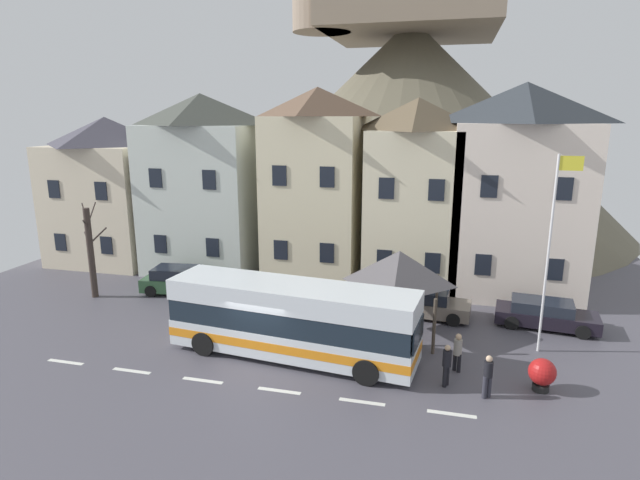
% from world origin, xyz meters
% --- Properties ---
extents(ground_plane, '(40.00, 60.00, 0.07)m').
position_xyz_m(ground_plane, '(0.00, -0.00, -0.03)').
color(ground_plane, '#4D4A54').
extents(townhouse_00, '(6.65, 6.39, 9.52)m').
position_xyz_m(townhouse_00, '(-14.85, 12.16, 4.76)').
color(townhouse_00, beige).
rests_on(townhouse_00, ground_plane).
extents(townhouse_01, '(6.74, 5.43, 10.89)m').
position_xyz_m(townhouse_01, '(-7.78, 11.69, 5.44)').
color(townhouse_01, silver).
rests_on(townhouse_01, ground_plane).
extents(townhouse_02, '(5.31, 6.28, 11.19)m').
position_xyz_m(townhouse_02, '(-0.61, 12.11, 5.60)').
color(townhouse_02, beige).
rests_on(townhouse_02, ground_plane).
extents(townhouse_03, '(5.04, 6.22, 10.56)m').
position_xyz_m(townhouse_03, '(5.12, 12.08, 5.28)').
color(townhouse_03, beige).
rests_on(townhouse_03, ground_plane).
extents(townhouse_04, '(6.76, 5.59, 11.28)m').
position_xyz_m(townhouse_04, '(10.59, 11.77, 5.64)').
color(townhouse_04, silver).
rests_on(townhouse_04, ground_plane).
extents(hilltop_castle, '(37.31, 37.31, 26.94)m').
position_xyz_m(hilltop_castle, '(3.11, 29.28, 9.45)').
color(hilltop_castle, '#635D4A').
rests_on(hilltop_castle, ground_plane).
extents(transit_bus, '(10.37, 3.53, 3.07)m').
position_xyz_m(transit_bus, '(1.15, 1.09, 1.55)').
color(transit_bus, silver).
rests_on(transit_bus, ground_plane).
extents(bus_shelter, '(3.60, 3.60, 3.87)m').
position_xyz_m(bus_shelter, '(5.07, 4.38, 3.12)').
color(bus_shelter, '#473D33').
rests_on(bus_shelter, ground_plane).
extents(parked_car_00, '(4.17, 2.37, 1.44)m').
position_xyz_m(parked_car_00, '(-7.26, 7.01, 0.70)').
color(parked_car_00, '#325A37').
rests_on(parked_car_00, ground_plane).
extents(parked_car_01, '(4.64, 2.27, 1.28)m').
position_xyz_m(parked_car_01, '(11.64, 6.82, 0.63)').
color(parked_car_01, black).
rests_on(parked_car_01, ground_plane).
extents(parked_car_02, '(4.35, 2.17, 1.37)m').
position_xyz_m(parked_car_02, '(6.16, 6.83, 0.67)').
color(parked_car_02, '#74695D').
rests_on(parked_car_02, ground_plane).
extents(pedestrian_00, '(0.31, 0.34, 1.60)m').
position_xyz_m(pedestrian_00, '(7.27, 0.20, 0.87)').
color(pedestrian_00, black).
rests_on(pedestrian_00, ground_plane).
extents(pedestrian_01, '(0.32, 0.32, 1.58)m').
position_xyz_m(pedestrian_01, '(8.67, -0.27, 0.84)').
color(pedestrian_01, '#2D2D38').
rests_on(pedestrian_01, ground_plane).
extents(pedestrian_02, '(0.31, 0.31, 1.55)m').
position_xyz_m(pedestrian_02, '(7.67, 1.42, 0.87)').
color(pedestrian_02, black).
rests_on(pedestrian_02, ground_plane).
extents(public_bench, '(1.54, 0.48, 0.87)m').
position_xyz_m(public_bench, '(4.24, 6.92, 0.47)').
color(public_bench, brown).
rests_on(public_bench, ground_plane).
extents(flagpole, '(0.95, 0.10, 8.18)m').
position_xyz_m(flagpole, '(11.06, 4.05, 4.67)').
color(flagpole, silver).
rests_on(flagpole, ground_plane).
extents(harbour_buoy, '(0.96, 0.96, 1.21)m').
position_xyz_m(harbour_buoy, '(10.58, 0.68, 0.68)').
color(harbour_buoy, black).
rests_on(harbour_buoy, ground_plane).
extents(bare_tree_00, '(2.05, 1.82, 5.04)m').
position_xyz_m(bare_tree_00, '(-11.35, 5.25, 2.54)').
color(bare_tree_00, '#382D28').
rests_on(bare_tree_00, ground_plane).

